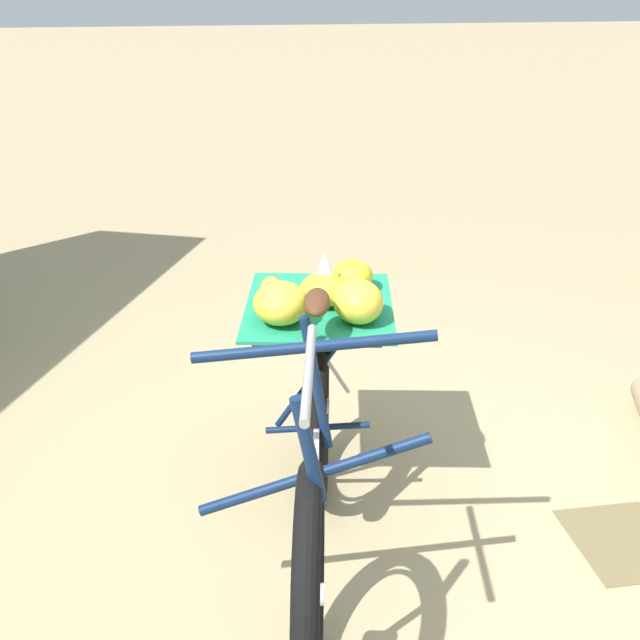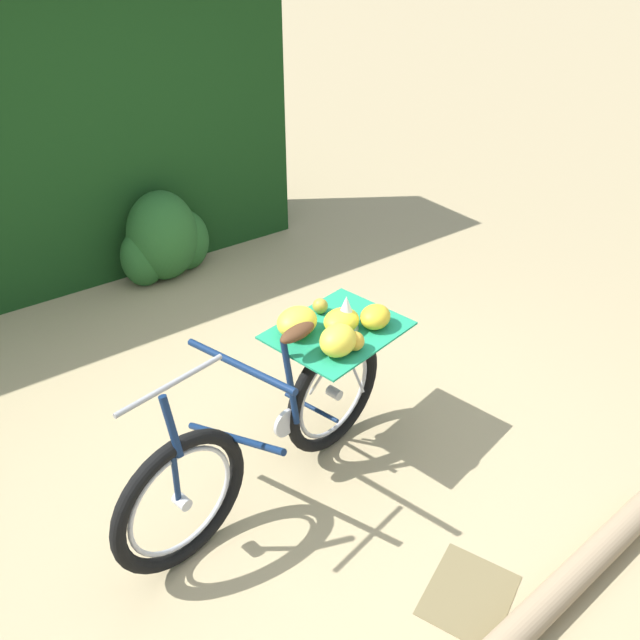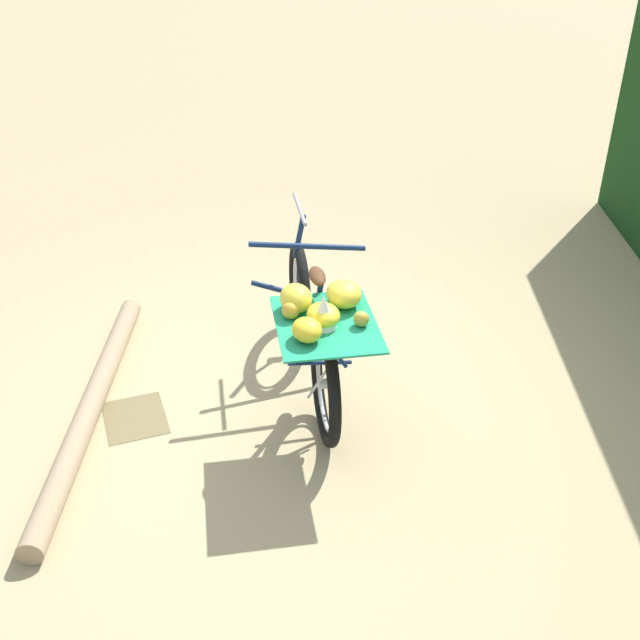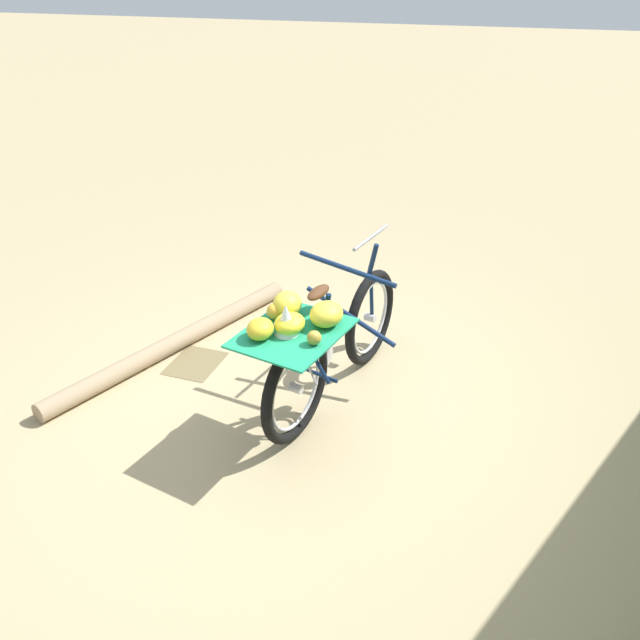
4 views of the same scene
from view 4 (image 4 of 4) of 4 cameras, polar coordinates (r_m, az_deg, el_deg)
name	(u,v)px [view 4 (image 4 of 4)]	position (r m, az deg, el deg)	size (l,w,h in m)	color
ground_plane	(326,410)	(4.49, 0.56, -7.94)	(60.00, 60.00, 0.00)	tan
bicycle	(326,341)	(4.27, 0.52, -1.85)	(1.80, 0.82, 1.03)	black
fallen_log	(176,342)	(5.23, -12.51, -1.88)	(0.14, 0.14, 2.37)	#9E8466
leaf_litter_patch	(195,363)	(5.06, -10.88, -3.73)	(0.44, 0.36, 0.01)	olive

